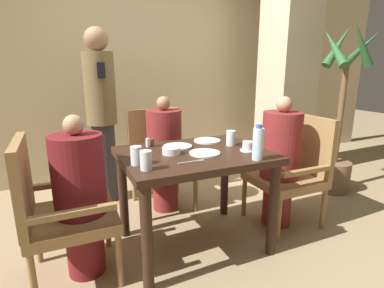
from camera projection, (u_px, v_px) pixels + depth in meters
ground_plane at (194, 243)px, 2.34m from camera, size 16.00×16.00×0.00m
wall_back at (131, 62)px, 3.61m from camera, size 8.00×0.06×2.80m
pillar_stone at (288, 66)px, 3.63m from camera, size 0.52×0.52×2.70m
dining_table at (194, 167)px, 2.18m from camera, size 1.04×0.80×0.74m
chair_left_side at (56, 208)px, 1.84m from camera, size 0.54×0.54×0.93m
diner_in_left_chair at (81, 196)px, 1.89m from camera, size 0.32×0.32×1.06m
chair_far_side at (160, 155)px, 2.94m from camera, size 0.54×0.54×0.93m
diner_in_far_chair at (165, 153)px, 2.79m from camera, size 0.32×0.32×1.08m
chair_right_side at (293, 167)px, 2.58m from camera, size 0.54×0.54×0.93m
diner_in_right_chair at (280, 161)px, 2.51m from camera, size 0.32×0.32×1.11m
standing_host at (102, 112)px, 2.90m from camera, size 0.29×0.32×1.69m
potted_palm at (338, 137)px, 3.21m from camera, size 0.48×0.45×1.78m
plate_main_left at (178, 146)px, 2.28m from camera, size 0.22×0.22×0.01m
plate_main_right at (205, 153)px, 2.10m from camera, size 0.22×0.22×0.01m
plate_dessert_center at (207, 141)px, 2.46m from camera, size 0.22×0.22×0.01m
teacup_with_saucer at (248, 147)px, 2.17m from camera, size 0.11×0.11×0.07m
bowl_small at (171, 151)px, 2.10m from camera, size 0.13×0.13×0.05m
water_bottle at (258, 144)px, 1.94m from camera, size 0.07×0.07×0.24m
glass_tall_near at (136, 156)px, 1.86m from camera, size 0.07×0.07×0.12m
glass_tall_mid at (146, 160)px, 1.76m from camera, size 0.07×0.07×0.12m
glass_tall_far at (231, 138)px, 2.32m from camera, size 0.07×0.07×0.12m
salt_shaker at (148, 143)px, 2.28m from camera, size 0.03×0.03×0.07m
pepper_shaker at (153, 142)px, 2.30m from camera, size 0.03×0.03×0.06m
fork_beside_plate at (194, 161)px, 1.93m from camera, size 0.18×0.02×0.00m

